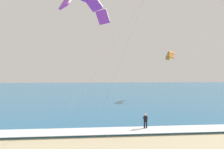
{
  "coord_description": "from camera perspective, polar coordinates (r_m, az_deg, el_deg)",
  "views": [
    {
      "loc": [
        -4.9,
        -7.08,
        5.47
      ],
      "look_at": [
        -2.83,
        14.93,
        5.5
      ],
      "focal_mm": 32.68,
      "sensor_mm": 36.0,
      "label": 1
    }
  ],
  "objects": [
    {
      "name": "sea",
      "position": [
        78.35,
        -1.79,
        -4.01
      ],
      "size": [
        200.0,
        120.0,
        0.2
      ],
      "primitive_type": "cube",
      "color": "teal",
      "rests_on": "ground"
    },
    {
      "name": "kite_primary",
      "position": [
        25.31,
        -7.22,
        19.22
      ],
      "size": [
        8.6,
        7.38,
        13.83
      ],
      "color": "purple"
    },
    {
      "name": "kitesurfer",
      "position": [
        20.75,
        9.34,
        -12.68
      ],
      "size": [
        0.57,
        0.57,
        1.69
      ],
      "color": "black",
      "rests_on": "ground"
    },
    {
      "name": "kite_distant",
      "position": [
        47.72,
        15.94,
        5.47
      ],
      "size": [
        1.91,
        5.3,
        1.93
      ],
      "color": "orange"
    },
    {
      "name": "surf_foam",
      "position": [
        20.32,
        9.09,
        -15.05
      ],
      "size": [
        200.0,
        2.47,
        0.04
      ],
      "primitive_type": "cube",
      "color": "white",
      "rests_on": "sea"
    },
    {
      "name": "surfboard",
      "position": [
        20.95,
        9.35,
        -15.13
      ],
      "size": [
        0.66,
        1.45,
        0.09
      ],
      "color": "#E04C38",
      "rests_on": "ground"
    }
  ]
}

